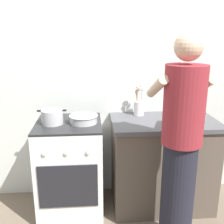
{
  "coord_description": "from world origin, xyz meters",
  "views": [
    {
      "loc": [
        -0.14,
        -2.21,
        1.68
      ],
      "look_at": [
        0.05,
        0.12,
        1.0
      ],
      "focal_mm": 43.01,
      "sensor_mm": 36.0,
      "label": 1
    }
  ],
  "objects_px": {
    "pot": "(52,117)",
    "stove_range": "(71,167)",
    "spice_bottle": "(175,116)",
    "mixing_bowl": "(84,118)",
    "oil_bottle": "(192,110)",
    "person": "(181,148)",
    "utensil_crock": "(139,106)"
  },
  "relations": [
    {
      "from": "pot",
      "to": "person",
      "type": "xyz_separation_m",
      "value": [
        1.02,
        -0.53,
        -0.11
      ]
    },
    {
      "from": "stove_range",
      "to": "person",
      "type": "height_order",
      "value": "person"
    },
    {
      "from": "stove_range",
      "to": "spice_bottle",
      "type": "xyz_separation_m",
      "value": [
        1.0,
        -0.0,
        0.49
      ]
    },
    {
      "from": "oil_bottle",
      "to": "spice_bottle",
      "type": "bearing_deg",
      "value": 159.8
    },
    {
      "from": "mixing_bowl",
      "to": "utensil_crock",
      "type": "relative_size",
      "value": 0.84
    },
    {
      "from": "mixing_bowl",
      "to": "utensil_crock",
      "type": "distance_m",
      "value": 0.59
    },
    {
      "from": "utensil_crock",
      "to": "oil_bottle",
      "type": "relative_size",
      "value": 1.18
    },
    {
      "from": "mixing_bowl",
      "to": "oil_bottle",
      "type": "bearing_deg",
      "value": -2.17
    },
    {
      "from": "stove_range",
      "to": "spice_bottle",
      "type": "relative_size",
      "value": 10.97
    },
    {
      "from": "spice_bottle",
      "to": "person",
      "type": "distance_m",
      "value": 0.57
    },
    {
      "from": "pot",
      "to": "stove_range",
      "type": "bearing_deg",
      "value": 9.57
    },
    {
      "from": "stove_range",
      "to": "mixing_bowl",
      "type": "relative_size",
      "value": 3.42
    },
    {
      "from": "stove_range",
      "to": "pot",
      "type": "relative_size",
      "value": 3.48
    },
    {
      "from": "mixing_bowl",
      "to": "oil_bottle",
      "type": "relative_size",
      "value": 0.98
    },
    {
      "from": "stove_range",
      "to": "mixing_bowl",
      "type": "xyz_separation_m",
      "value": [
        0.14,
        -0.02,
        0.49
      ]
    },
    {
      "from": "mixing_bowl",
      "to": "spice_bottle",
      "type": "bearing_deg",
      "value": 0.95
    },
    {
      "from": "utensil_crock",
      "to": "spice_bottle",
      "type": "xyz_separation_m",
      "value": [
        0.31,
        -0.19,
        -0.05
      ]
    },
    {
      "from": "pot",
      "to": "spice_bottle",
      "type": "height_order",
      "value": "pot"
    },
    {
      "from": "pot",
      "to": "oil_bottle",
      "type": "bearing_deg",
      "value": -1.43
    },
    {
      "from": "utensil_crock",
      "to": "spice_bottle",
      "type": "distance_m",
      "value": 0.37
    },
    {
      "from": "stove_range",
      "to": "spice_bottle",
      "type": "bearing_deg",
      "value": -0.2
    },
    {
      "from": "mixing_bowl",
      "to": "person",
      "type": "relative_size",
      "value": 0.15
    },
    {
      "from": "stove_range",
      "to": "oil_bottle",
      "type": "height_order",
      "value": "oil_bottle"
    },
    {
      "from": "person",
      "to": "oil_bottle",
      "type": "bearing_deg",
      "value": 61.89
    },
    {
      "from": "pot",
      "to": "mixing_bowl",
      "type": "bearing_deg",
      "value": 1.22
    },
    {
      "from": "stove_range",
      "to": "oil_bottle",
      "type": "distance_m",
      "value": 1.27
    },
    {
      "from": "spice_bottle",
      "to": "person",
      "type": "height_order",
      "value": "person"
    },
    {
      "from": "utensil_crock",
      "to": "oil_bottle",
      "type": "height_order",
      "value": "utensil_crock"
    },
    {
      "from": "spice_bottle",
      "to": "stove_range",
      "type": "bearing_deg",
      "value": 179.8
    },
    {
      "from": "pot",
      "to": "person",
      "type": "bearing_deg",
      "value": -27.42
    },
    {
      "from": "stove_range",
      "to": "utensil_crock",
      "type": "xyz_separation_m",
      "value": [
        0.69,
        0.19,
        0.54
      ]
    },
    {
      "from": "person",
      "to": "stove_range",
      "type": "bearing_deg",
      "value": 147.84
    }
  ]
}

